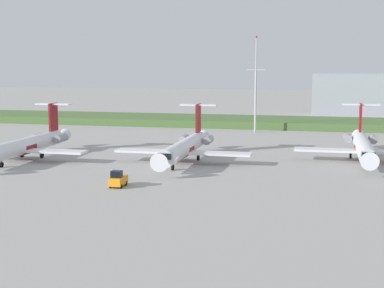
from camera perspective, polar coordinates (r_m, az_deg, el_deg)
The scene contains 7 objects.
ground_plane at distance 115.25m, azimuth 2.14°, elevation -0.18°, with size 500.00×500.00×0.00m, color #9E9B96.
grass_berm at distance 153.84m, azimuth 4.91°, elevation 2.22°, with size 320.00×20.00×1.92m, color #4C6B38.
regional_jet_nearest at distance 102.67m, azimuth -16.10°, elevation -0.08°, with size 22.81×31.00×9.00m.
regional_jet_second at distance 96.38m, azimuth -0.70°, elevation -0.27°, with size 22.81×31.00×9.00m.
regional_jet_third at distance 101.64m, azimuth 16.59°, elevation -0.17°, with size 22.81×31.00×9.00m.
antenna_mast at distance 137.68m, azimuth 6.32°, elevation 5.07°, with size 4.40×0.50×22.78m.
baggage_tug at distance 77.65m, azimuth -7.36°, elevation -3.51°, with size 1.72×3.20×2.30m.
Camera 1 is at (21.40, -82.04, 16.46)m, focal length 53.80 mm.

